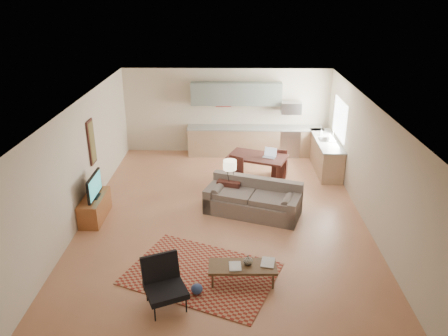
{
  "coord_description": "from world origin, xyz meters",
  "views": [
    {
      "loc": [
        0.18,
        -8.99,
        5.06
      ],
      "look_at": [
        0.0,
        0.3,
        1.15
      ],
      "focal_mm": 35.0,
      "sensor_mm": 36.0,
      "label": 1
    }
  ],
  "objects_px": {
    "dining_table": "(257,169)",
    "armchair": "(165,286)",
    "coffee_table": "(242,274)",
    "tv_credenza": "(95,208)",
    "sofa": "(253,198)",
    "console_table": "(230,192)"
  },
  "relations": [
    {
      "from": "dining_table",
      "to": "armchair",
      "type": "bearing_deg",
      "value": -88.25
    },
    {
      "from": "coffee_table",
      "to": "tv_credenza",
      "type": "bearing_deg",
      "value": 144.35
    },
    {
      "from": "sofa",
      "to": "coffee_table",
      "type": "xyz_separation_m",
      "value": [
        -0.29,
        -2.63,
        -0.21
      ]
    },
    {
      "from": "tv_credenza",
      "to": "console_table",
      "type": "xyz_separation_m",
      "value": [
        3.13,
        0.77,
        0.05
      ]
    },
    {
      "from": "sofa",
      "to": "console_table",
      "type": "height_order",
      "value": "sofa"
    },
    {
      "from": "coffee_table",
      "to": "dining_table",
      "type": "distance_m",
      "value": 4.47
    },
    {
      "from": "coffee_table",
      "to": "armchair",
      "type": "distance_m",
      "value": 1.49
    },
    {
      "from": "tv_credenza",
      "to": "dining_table",
      "type": "height_order",
      "value": "dining_table"
    },
    {
      "from": "coffee_table",
      "to": "console_table",
      "type": "height_order",
      "value": "console_table"
    },
    {
      "from": "sofa",
      "to": "armchair",
      "type": "height_order",
      "value": "armchair"
    },
    {
      "from": "dining_table",
      "to": "tv_credenza",
      "type": "bearing_deg",
      "value": -130.54
    },
    {
      "from": "sofa",
      "to": "coffee_table",
      "type": "height_order",
      "value": "sofa"
    },
    {
      "from": "coffee_table",
      "to": "console_table",
      "type": "relative_size",
      "value": 1.88
    },
    {
      "from": "tv_credenza",
      "to": "dining_table",
      "type": "distance_m",
      "value": 4.41
    },
    {
      "from": "armchair",
      "to": "tv_credenza",
      "type": "distance_m",
      "value": 3.67
    },
    {
      "from": "coffee_table",
      "to": "tv_credenza",
      "type": "distance_m",
      "value": 4.12
    },
    {
      "from": "tv_credenza",
      "to": "dining_table",
      "type": "relative_size",
      "value": 0.78
    },
    {
      "from": "tv_credenza",
      "to": "console_table",
      "type": "distance_m",
      "value": 3.23
    },
    {
      "from": "sofa",
      "to": "coffee_table",
      "type": "bearing_deg",
      "value": -77.12
    },
    {
      "from": "sofa",
      "to": "tv_credenza",
      "type": "xyz_separation_m",
      "value": [
        -3.68,
        -0.3,
        -0.13
      ]
    },
    {
      "from": "armchair",
      "to": "tv_credenza",
      "type": "relative_size",
      "value": 0.72
    },
    {
      "from": "armchair",
      "to": "console_table",
      "type": "bearing_deg",
      "value": 50.29
    }
  ]
}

